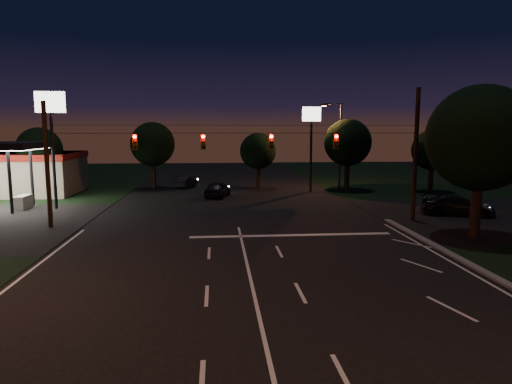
{
  "coord_description": "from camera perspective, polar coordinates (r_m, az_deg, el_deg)",
  "views": [
    {
      "loc": [
        -1.38,
        -14.68,
        6.28
      ],
      "look_at": [
        0.67,
        8.81,
        3.0
      ],
      "focal_mm": 32.0,
      "sensor_mm": 36.0,
      "label": 1
    }
  ],
  "objects": [
    {
      "name": "tree_right_near",
      "position": [
        28.98,
        26.11,
        5.92
      ],
      "size": [
        6.0,
        6.0,
        8.76
      ],
      "color": "black",
      "rests_on": "ground"
    },
    {
      "name": "pole_sign_left_near",
      "position": [
        38.8,
        -24.24,
        8.26
      ],
      "size": [
        2.2,
        0.3,
        9.1
      ],
      "color": "black",
      "rests_on": "ground"
    },
    {
      "name": "car_oncoming_b",
      "position": [
        49.64,
        -8.75,
        1.27
      ],
      "size": [
        2.39,
        3.92,
        1.22
      ],
      "primitive_type": "imported",
      "rotation": [
        0.0,
        0.0,
        2.82
      ],
      "color": "black",
      "rests_on": "ground"
    },
    {
      "name": "utility_pole_right",
      "position": [
        33.15,
        18.95,
        -3.44
      ],
      "size": [
        0.3,
        0.3,
        9.0
      ],
      "primitive_type": "cylinder",
      "color": "black",
      "rests_on": "ground"
    },
    {
      "name": "car_oncoming_a",
      "position": [
        42.37,
        -4.83,
        0.37
      ],
      "size": [
        2.75,
        4.6,
        1.47
      ],
      "primitive_type": "imported",
      "rotation": [
        0.0,
        0.0,
        2.89
      ],
      "color": "black",
      "rests_on": "ground"
    },
    {
      "name": "tree_far_d",
      "position": [
        47.75,
        11.37,
        6.02
      ],
      "size": [
        4.8,
        4.8,
        7.3
      ],
      "color": "black",
      "rests_on": "ground"
    },
    {
      "name": "pole_sign_right",
      "position": [
        45.65,
        6.93,
        7.81
      ],
      "size": [
        1.8,
        0.3,
        8.4
      ],
      "color": "black",
      "rests_on": "ground"
    },
    {
      "name": "utility_pole_left",
      "position": [
        32.14,
        -24.24,
        -4.06
      ],
      "size": [
        0.28,
        0.28,
        8.0
      ],
      "primitive_type": "cylinder",
      "color": "black",
      "rests_on": "ground"
    },
    {
      "name": "tree_far_e",
      "position": [
        48.78,
        21.11,
        4.84
      ],
      "size": [
        4.0,
        4.0,
        6.18
      ],
      "color": "black",
      "rests_on": "ground"
    },
    {
      "name": "stop_bar",
      "position": [
        27.27,
        4.4,
        -5.4
      ],
      "size": [
        12.0,
        0.5,
        0.01
      ],
      "primitive_type": "cube",
      "color": "silver",
      "rests_on": "ground"
    },
    {
      "name": "street_light_right_far",
      "position": [
        48.36,
        10.2,
        6.56
      ],
      "size": [
        2.2,
        0.35,
        9.0
      ],
      "color": "black",
      "rests_on": "ground"
    },
    {
      "name": "tree_far_c",
      "position": [
        48.04,
        0.27,
        5.08
      ],
      "size": [
        3.8,
        3.8,
        5.86
      ],
      "color": "black",
      "rests_on": "ground"
    },
    {
      "name": "tree_far_a",
      "position": [
        47.82,
        -25.4,
        4.73
      ],
      "size": [
        4.2,
        4.2,
        6.42
      ],
      "color": "black",
      "rests_on": "ground"
    },
    {
      "name": "ground",
      "position": [
        16.02,
        0.35,
        -15.15
      ],
      "size": [
        140.0,
        140.0,
        0.0
      ],
      "primitive_type": "plane",
      "color": "black",
      "rests_on": "ground"
    },
    {
      "name": "gas_station",
      "position": [
        49.66,
        -29.36,
        2.4
      ],
      "size": [
        14.2,
        16.1,
        5.25
      ],
      "color": "gray",
      "rests_on": "ground"
    },
    {
      "name": "car_cross",
      "position": [
        36.27,
        23.88,
        -1.56
      ],
      "size": [
        5.48,
        3.67,
        1.47
      ],
      "primitive_type": "imported",
      "rotation": [
        0.0,
        0.0,
        1.22
      ],
      "color": "black",
      "rests_on": "ground"
    },
    {
      "name": "tree_far_b",
      "position": [
        49.28,
        -12.75,
        5.78
      ],
      "size": [
        4.6,
        4.6,
        6.98
      ],
      "color": "black",
      "rests_on": "ground"
    },
    {
      "name": "signal_span",
      "position": [
        29.69,
        -2.34,
        6.41
      ],
      "size": [
        24.0,
        0.4,
        1.56
      ],
      "color": "black",
      "rests_on": "ground"
    }
  ]
}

